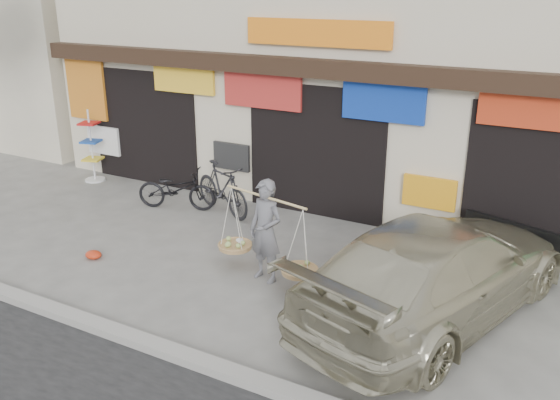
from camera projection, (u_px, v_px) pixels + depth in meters
The scene contains 10 objects.
ground at pixel (222, 282), 9.64m from camera, with size 70.00×70.00×0.00m, color slate.
kerb at pixel (139, 340), 7.97m from camera, with size 70.00×0.25×0.12m, color gray.
shophouse_block at pixel (371, 35), 13.74m from camera, with size 14.00×6.32×7.00m.
neighbor_west at pixel (7, 32), 20.45m from camera, with size 12.00×7.00×6.00m, color beige.
street_vendor at pixel (266, 235), 9.49m from camera, with size 1.94×0.86×1.71m.
bike_0 at pixel (176, 189), 12.65m from camera, with size 0.60×1.71×0.90m, color black.
bike_1 at pixel (222, 188), 12.39m from camera, with size 0.51×1.81×1.09m, color black.
suv at pixel (437, 269), 8.47m from camera, with size 3.44×5.45×1.47m.
display_rack at pixel (92, 153), 14.38m from camera, with size 0.53×0.53×1.77m.
red_bag at pixel (93, 255), 10.46m from camera, with size 0.31×0.25×0.14m, color red.
Camera 1 is at (4.95, -7.09, 4.58)m, focal length 38.00 mm.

